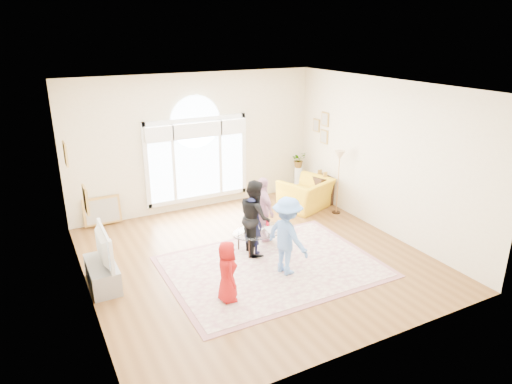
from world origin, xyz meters
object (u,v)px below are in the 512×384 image
coffee_table (260,231)px  television (99,247)px  area_rug (272,266)px  armchair (306,194)px  tv_console (102,275)px

coffee_table → television: bearing=174.9°
area_rug → armchair: (2.14, 2.15, 0.36)m
tv_console → television: bearing=-0.0°
armchair → coffee_table: bearing=14.5°
area_rug → coffee_table: 0.82m
area_rug → armchair: armchair is taller
tv_console → coffee_table: (2.97, -0.06, 0.19)m
television → coffee_table: bearing=-1.2°
tv_console → armchair: 5.18m
area_rug → tv_console: 2.97m
tv_console → armchair: (5.00, 1.37, 0.16)m
area_rug → armchair: size_ratio=3.18×
television → armchair: bearing=15.3°
coffee_table → armchair: (2.03, 1.43, -0.03)m
area_rug → coffee_table: size_ratio=3.08×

